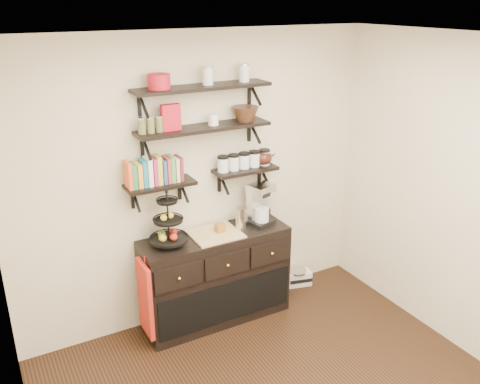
# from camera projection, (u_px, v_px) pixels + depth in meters

# --- Properties ---
(ceiling) EXTENTS (3.50, 3.50, 0.02)m
(ceiling) POSITION_uv_depth(u_px,v_px,m) (325.00, 44.00, 2.76)
(ceiling) COLOR white
(ceiling) RESTS_ON back_wall
(back_wall) EXTENTS (3.50, 0.02, 2.70)m
(back_wall) POSITION_uv_depth(u_px,v_px,m) (199.00, 182.00, 4.68)
(back_wall) COLOR beige
(back_wall) RESTS_ON ground
(left_wall) EXTENTS (0.02, 3.50, 2.70)m
(left_wall) POSITION_uv_depth(u_px,v_px,m) (20.00, 348.00, 2.46)
(left_wall) COLOR beige
(left_wall) RESTS_ON ground
(shelf_top) EXTENTS (1.20, 0.27, 0.23)m
(shelf_top) POSITION_uv_depth(u_px,v_px,m) (202.00, 87.00, 4.25)
(shelf_top) COLOR black
(shelf_top) RESTS_ON back_wall
(shelf_mid) EXTENTS (1.20, 0.27, 0.23)m
(shelf_mid) POSITION_uv_depth(u_px,v_px,m) (204.00, 128.00, 4.38)
(shelf_mid) COLOR black
(shelf_mid) RESTS_ON back_wall
(shelf_low_left) EXTENTS (0.60, 0.25, 0.23)m
(shelf_low_left) POSITION_uv_depth(u_px,v_px,m) (160.00, 185.00, 4.37)
(shelf_low_left) COLOR black
(shelf_low_left) RESTS_ON back_wall
(shelf_low_right) EXTENTS (0.60, 0.25, 0.23)m
(shelf_low_right) POSITION_uv_depth(u_px,v_px,m) (245.00, 170.00, 4.74)
(shelf_low_right) COLOR black
(shelf_low_right) RESTS_ON back_wall
(cookbooks) EXTENTS (0.43, 0.15, 0.26)m
(cookbooks) POSITION_uv_depth(u_px,v_px,m) (153.00, 171.00, 4.29)
(cookbooks) COLOR #D9552C
(cookbooks) RESTS_ON shelf_low_left
(glass_canisters) EXTENTS (0.54, 0.10, 0.13)m
(glass_canisters) POSITION_uv_depth(u_px,v_px,m) (244.00, 161.00, 4.71)
(glass_canisters) COLOR silver
(glass_canisters) RESTS_ON shelf_low_right
(sideboard) EXTENTS (1.40, 0.50, 0.92)m
(sideboard) POSITION_uv_depth(u_px,v_px,m) (216.00, 277.00, 4.83)
(sideboard) COLOR black
(sideboard) RESTS_ON floor
(fruit_stand) EXTENTS (0.34, 0.34, 0.49)m
(fruit_stand) POSITION_uv_depth(u_px,v_px,m) (169.00, 227.00, 4.41)
(fruit_stand) COLOR black
(fruit_stand) RESTS_ON sideboard
(candle) EXTENTS (0.08, 0.08, 0.08)m
(candle) POSITION_uv_depth(u_px,v_px,m) (220.00, 228.00, 4.67)
(candle) COLOR #8E5B20
(candle) RESTS_ON sideboard
(coffee_maker) EXTENTS (0.27, 0.26, 0.40)m
(coffee_maker) POSITION_uv_depth(u_px,v_px,m) (259.00, 204.00, 4.84)
(coffee_maker) COLOR black
(coffee_maker) RESTS_ON sideboard
(thermal_carafe) EXTENTS (0.11, 0.11, 0.22)m
(thermal_carafe) POSITION_uv_depth(u_px,v_px,m) (242.00, 219.00, 4.73)
(thermal_carafe) COLOR silver
(thermal_carafe) RESTS_ON sideboard
(apron) EXTENTS (0.04, 0.30, 0.69)m
(apron) POSITION_uv_depth(u_px,v_px,m) (145.00, 299.00, 4.40)
(apron) COLOR #A92A12
(apron) RESTS_ON sideboard
(radio) EXTENTS (0.32, 0.24, 0.17)m
(radio) POSITION_uv_depth(u_px,v_px,m) (297.00, 277.00, 5.52)
(radio) COLOR silver
(radio) RESTS_ON floor
(recipe_box) EXTENTS (0.16, 0.06, 0.22)m
(recipe_box) POSITION_uv_depth(u_px,v_px,m) (171.00, 117.00, 4.20)
(recipe_box) COLOR #B51425
(recipe_box) RESTS_ON shelf_mid
(walnut_bowl) EXTENTS (0.24, 0.24, 0.13)m
(walnut_bowl) POSITION_uv_depth(u_px,v_px,m) (245.00, 114.00, 4.53)
(walnut_bowl) COLOR black
(walnut_bowl) RESTS_ON shelf_mid
(ramekins) EXTENTS (0.09, 0.09, 0.10)m
(ramekins) POSITION_uv_depth(u_px,v_px,m) (213.00, 120.00, 4.40)
(ramekins) COLOR white
(ramekins) RESTS_ON shelf_mid
(teapot) EXTENTS (0.23, 0.18, 0.16)m
(teapot) POSITION_uv_depth(u_px,v_px,m) (264.00, 157.00, 4.79)
(teapot) COLOR #3A1711
(teapot) RESTS_ON shelf_low_right
(red_pot) EXTENTS (0.18, 0.18, 0.12)m
(red_pot) POSITION_uv_depth(u_px,v_px,m) (159.00, 81.00, 4.05)
(red_pot) COLOR #B51425
(red_pot) RESTS_ON shelf_top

